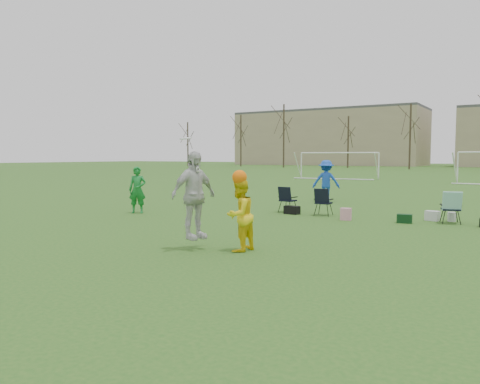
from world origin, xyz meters
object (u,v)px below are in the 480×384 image
Objects in this scene: fielder_blue at (326,181)px; fielder_green_near at (137,190)px; goal_left at (339,158)px; center_contest at (213,203)px.

fielder_green_near is at bearing 41.86° from fielder_blue.
fielder_blue is 22.57m from goal_left.
center_contest is 34.61m from goal_left.
fielder_green_near is 7.54m from center_contest.
center_contest reaches higher than fielder_blue.
fielder_blue is (4.29, 7.86, 0.10)m from fielder_green_near.
goal_left is at bearing 64.78° from fielder_green_near.
fielder_blue is at bearing 99.61° from center_contest.
center_contest reaches higher than fielder_green_near.
goal_left is at bearing 105.46° from center_contest.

